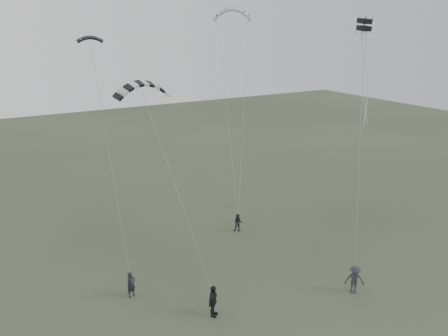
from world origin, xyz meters
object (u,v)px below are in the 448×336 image
flyer_right (238,223)px  kite_box (364,25)px  flyer_far (355,280)px  kite_dark_small (90,38)px  kite_striped (142,83)px  flyer_left (131,285)px  flyer_center (213,301)px  kite_pale_large (233,9)px

flyer_right → kite_box: bearing=-18.7°
flyer_far → kite_dark_small: size_ratio=1.24×
kite_striped → kite_dark_small: bearing=116.8°
flyer_left → flyer_center: size_ratio=0.85×
flyer_left → kite_dark_small: bearing=73.3°
flyer_far → kite_pale_large: kite_pale_large is taller
flyer_far → flyer_center: bearing=-158.1°
flyer_center → kite_striped: 13.11m
flyer_right → flyer_far: bearing=-47.5°
flyer_right → flyer_center: bearing=-95.5°
flyer_left → flyer_center: flyer_center is taller
kite_pale_large → kite_striped: kite_pale_large is taller
flyer_right → kite_pale_large: kite_pale_large is taller
flyer_right → kite_pale_large: bearing=96.7°
flyer_center → flyer_far: size_ratio=1.04×
flyer_right → flyer_center: size_ratio=0.76×
flyer_left → flyer_far: (12.21, -6.66, 0.11)m
flyer_right → kite_box: (5.13, -6.70, 15.37)m
flyer_right → kite_dark_small: 18.09m
flyer_left → kite_pale_large: size_ratio=0.48×
flyer_left → kite_dark_small: (-0.12, 4.27, 14.55)m
flyer_far → kite_dark_small: bearing=175.8°
kite_box → flyer_center: bearing=-165.9°
flyer_far → kite_pale_large: size_ratio=0.54×
kite_box → kite_pale_large: bearing=101.8°
flyer_right → kite_dark_small: size_ratio=0.99×
kite_striped → kite_box: (13.91, -3.19, 3.18)m
flyer_left → kite_pale_large: 24.53m
flyer_left → flyer_right: (10.53, 4.39, -0.08)m
kite_pale_large → flyer_left: bearing=-104.9°
flyer_center → flyer_far: flyer_center is taller
kite_striped → kite_box: kite_box is taller
flyer_center → kite_dark_small: 17.10m
kite_dark_small → kite_striped: (1.86, -3.39, -2.45)m
flyer_left → kite_dark_small: size_ratio=1.10×
flyer_far → kite_striped: (-10.46, 7.54, 11.99)m
kite_dark_small → kite_box: 17.10m
flyer_left → kite_striped: size_ratio=0.52×
flyer_left → kite_striped: 12.26m
kite_dark_small → kite_pale_large: bearing=38.2°
flyer_left → kite_striped: kite_striped is taller
kite_pale_large → kite_striped: 16.75m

